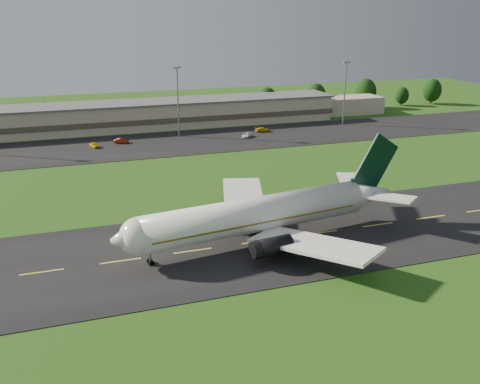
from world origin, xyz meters
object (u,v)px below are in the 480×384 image
object	(u,v)px
service_vehicle_a	(94,145)
service_vehicle_c	(247,135)
service_vehicle_b	(121,141)
airliner	(261,214)
service_vehicle_d	(263,130)
terminal	(172,114)
light_mast_east	(345,86)
light_mast_centre	(178,93)

from	to	relation	value
service_vehicle_a	service_vehicle_c	distance (m)	43.67
service_vehicle_a	service_vehicle_b	bearing A→B (deg)	-0.28
airliner	service_vehicle_d	world-z (taller)	airliner
service_vehicle_c	airliner	bearing A→B (deg)	-67.22
terminal	light_mast_east	xyz separation A→B (m)	(53.60, -16.18, 8.75)
light_mast_centre	service_vehicle_b	bearing A→B (deg)	-168.24
service_vehicle_c	service_vehicle_d	world-z (taller)	service_vehicle_d
light_mast_east	service_vehicle_d	bearing A→B (deg)	-175.22
service_vehicle_b	service_vehicle_c	distance (m)	36.26
light_mast_east	service_vehicle_b	xyz separation A→B (m)	(-72.42, -3.63, -11.96)
service_vehicle_a	service_vehicle_c	bearing A→B (deg)	-21.25
light_mast_centre	service_vehicle_a	world-z (taller)	light_mast_centre
service_vehicle_c	service_vehicle_d	size ratio (longest dim) A/B	0.96
airliner	terminal	bearing A→B (deg)	78.37
airliner	light_mast_east	size ratio (longest dim) A/B	2.51
terminal	service_vehicle_c	distance (m)	29.67
service_vehicle_a	service_vehicle_d	xyz separation A→B (m)	(50.82, 3.80, -0.01)
terminal	light_mast_east	bearing A→B (deg)	-16.80
light_mast_centre	service_vehicle_a	size ratio (longest dim) A/B	5.17
light_mast_east	service_vehicle_b	bearing A→B (deg)	-177.13
terminal	light_mast_centre	xyz separation A→B (m)	(-1.40, -16.18, 8.75)
airliner	service_vehicle_c	bearing A→B (deg)	64.08
service_vehicle_b	service_vehicle_d	world-z (taller)	service_vehicle_b
service_vehicle_c	light_mast_east	bearing A→B (deg)	52.80
airliner	terminal	world-z (taller)	airliner
service_vehicle_b	service_vehicle_d	distance (m)	43.22
service_vehicle_a	service_vehicle_b	size ratio (longest dim) A/B	0.96
airliner	service_vehicle_d	xyz separation A→B (m)	(30.55, 77.44, -3.90)
airliner	service_vehicle_a	bearing A→B (deg)	97.43
light_mast_east	service_vehicle_b	world-z (taller)	light_mast_east
light_mast_east	service_vehicle_c	xyz separation A→B (m)	(-36.40, -7.77, -12.03)
airliner	service_vehicle_d	size ratio (longest dim) A/B	11.14
airliner	service_vehicle_c	xyz separation A→B (m)	(23.38, 72.11, -3.95)
airliner	service_vehicle_a	world-z (taller)	airliner
terminal	airliner	bearing A→B (deg)	-93.68
service_vehicle_c	terminal	bearing A→B (deg)	166.42
airliner	light_mast_east	world-z (taller)	light_mast_east
airliner	light_mast_east	xyz separation A→B (m)	(59.78, 79.88, 8.08)
terminal	service_vehicle_b	size ratio (longest dim) A/B	35.30
terminal	light_mast_centre	distance (m)	18.45
terminal	service_vehicle_d	world-z (taller)	terminal
airliner	service_vehicle_d	bearing A→B (deg)	60.52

